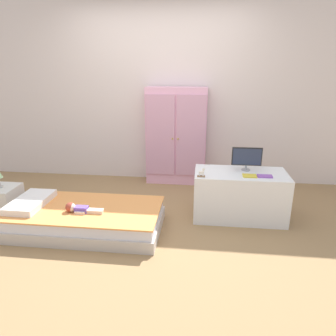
% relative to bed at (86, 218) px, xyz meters
% --- Properties ---
extents(ground_plane, '(10.00, 10.00, 0.02)m').
position_rel_bed_xyz_m(ground_plane, '(0.60, 0.13, -0.13)').
color(ground_plane, '#99754C').
extents(back_wall, '(6.40, 0.05, 2.70)m').
position_rel_bed_xyz_m(back_wall, '(0.60, 1.70, 1.23)').
color(back_wall, silver).
rests_on(back_wall, ground_plane).
extents(bed, '(1.59, 0.80, 0.25)m').
position_rel_bed_xyz_m(bed, '(0.00, 0.00, 0.00)').
color(bed, beige).
rests_on(bed, ground_plane).
extents(pillow, '(0.32, 0.57, 0.07)m').
position_rel_bed_xyz_m(pillow, '(-0.60, 0.00, 0.16)').
color(pillow, white).
rests_on(pillow, bed).
extents(doll, '(0.39, 0.13, 0.10)m').
position_rel_bed_xyz_m(doll, '(-0.04, -0.10, 0.16)').
color(doll, '#6B4CB2').
rests_on(doll, bed).
extents(nightstand, '(0.35, 0.35, 0.35)m').
position_rel_bed_xyz_m(nightstand, '(-1.07, 0.21, 0.05)').
color(nightstand, silver).
rests_on(nightstand, ground_plane).
extents(wardrobe, '(0.86, 0.29, 1.39)m').
position_rel_bed_xyz_m(wardrobe, '(0.82, 1.52, 0.58)').
color(wardrobe, '#EFADCC').
rests_on(wardrobe, ground_plane).
extents(tv_stand, '(1.02, 0.52, 0.54)m').
position_rel_bed_xyz_m(tv_stand, '(1.64, 0.48, 0.15)').
color(tv_stand, white).
rests_on(tv_stand, ground_plane).
extents(tv_monitor, '(0.33, 0.10, 0.26)m').
position_rel_bed_xyz_m(tv_monitor, '(1.70, 0.57, 0.57)').
color(tv_monitor, '#99999E').
rests_on(tv_monitor, tv_stand).
extents(rocking_horse_toy, '(0.08, 0.04, 0.10)m').
position_rel_bed_xyz_m(rocking_horse_toy, '(1.21, 0.29, 0.46)').
color(rocking_horse_toy, '#8E6642').
rests_on(rocking_horse_toy, tv_stand).
extents(book_yellow, '(0.15, 0.11, 0.01)m').
position_rel_bed_xyz_m(book_yellow, '(1.72, 0.36, 0.42)').
color(book_yellow, gold).
rests_on(book_yellow, tv_stand).
extents(book_purple, '(0.16, 0.08, 0.02)m').
position_rel_bed_xyz_m(book_purple, '(1.88, 0.36, 0.43)').
color(book_purple, '#8E51B2').
rests_on(book_purple, tv_stand).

